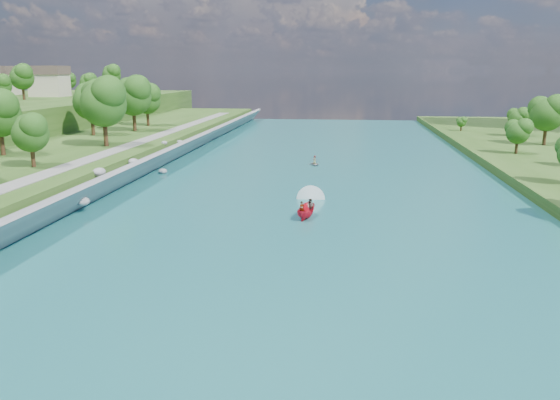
# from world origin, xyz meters

# --- Properties ---
(ground) EXTENTS (260.00, 260.00, 0.00)m
(ground) POSITION_xyz_m (0.00, 0.00, 0.00)
(ground) COLOR #2D5119
(ground) RESTS_ON ground
(river_water) EXTENTS (55.00, 240.00, 0.10)m
(river_water) POSITION_xyz_m (0.00, 20.00, 0.05)
(river_water) COLOR #185A5E
(river_water) RESTS_ON ground
(ridge_west) EXTENTS (60.00, 120.00, 9.00)m
(ridge_west) POSITION_xyz_m (-82.50, 95.00, 4.50)
(ridge_west) COLOR #2D5119
(ridge_west) RESTS_ON ground
(riprap_bank) EXTENTS (4.42, 236.00, 4.11)m
(riprap_bank) POSITION_xyz_m (-25.86, 19.09, 1.81)
(riprap_bank) COLOR slate
(riprap_bank) RESTS_ON ground
(riverside_path) EXTENTS (3.00, 200.00, 0.10)m
(riverside_path) POSITION_xyz_m (-32.50, 20.00, 3.55)
(riverside_path) COLOR gray
(riverside_path) RESTS_ON berm_west
(ridge_houses) EXTENTS (29.50, 29.50, 8.40)m
(ridge_houses) POSITION_xyz_m (-88.67, 100.00, 13.31)
(ridge_houses) COLOR beige
(ridge_houses) RESTS_ON ridge_west
(trees_ridge) EXTENTS (20.33, 70.10, 10.74)m
(trees_ridge) POSITION_xyz_m (-72.56, 104.87, 13.61)
(trees_ridge) COLOR #264612
(trees_ridge) RESTS_ON ridge_west
(motorboat) EXTENTS (3.60, 19.00, 2.04)m
(motorboat) POSITION_xyz_m (0.07, 15.35, 0.80)
(motorboat) COLOR red
(motorboat) RESTS_ON river_water
(raft) EXTENTS (2.42, 2.98, 1.66)m
(raft) POSITION_xyz_m (-0.94, 48.72, 0.47)
(raft) COLOR gray
(raft) RESTS_ON river_water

